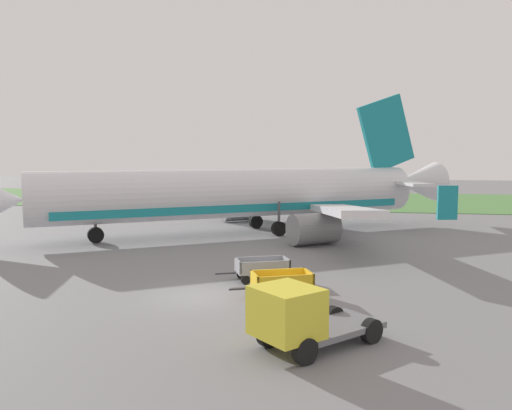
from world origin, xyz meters
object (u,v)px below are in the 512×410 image
object	(u,v)px
baggage_cart_second_in_row	(262,268)
service_truck_beside_carts	(299,317)
baggage_cart_nearest	(282,283)
airplane	(250,194)

from	to	relation	value
baggage_cart_second_in_row	service_truck_beside_carts	world-z (taller)	service_truck_beside_carts
baggage_cart_nearest	baggage_cart_second_in_row	bearing A→B (deg)	115.80
airplane	baggage_cart_second_in_row	bearing A→B (deg)	-76.93
service_truck_beside_carts	baggage_cart_second_in_row	bearing A→B (deg)	106.54
baggage_cart_second_in_row	airplane	bearing A→B (deg)	103.07
airplane	baggage_cart_nearest	xyz separation A→B (m)	(4.76, -17.62, -2.45)
airplane	service_truck_beside_carts	world-z (taller)	airplane
baggage_cart_nearest	service_truck_beside_carts	size ratio (longest dim) A/B	0.79
airplane	baggage_cart_second_in_row	distance (m)	15.53
airplane	baggage_cart_nearest	bearing A→B (deg)	-74.87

